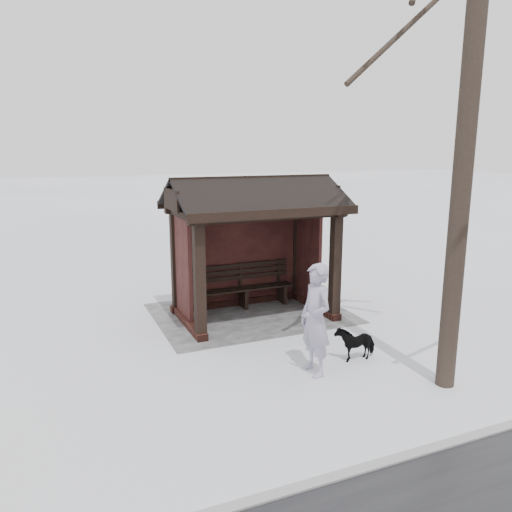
% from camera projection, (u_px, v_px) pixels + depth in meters
% --- Properties ---
extents(ground, '(120.00, 120.00, 0.00)m').
position_uv_depth(ground, '(254.00, 316.00, 11.08)').
color(ground, white).
rests_on(ground, ground).
extents(kerb, '(120.00, 0.15, 0.06)m').
position_uv_depth(kerb, '(427.00, 451.00, 6.14)').
color(kerb, gray).
rests_on(kerb, ground).
extents(trampled_patch, '(4.20, 3.20, 0.02)m').
position_uv_depth(trampled_patch, '(251.00, 313.00, 11.26)').
color(trampled_patch, gray).
rests_on(trampled_patch, ground).
extents(bus_shelter, '(3.60, 2.40, 3.09)m').
position_uv_depth(bus_shelter, '(251.00, 219.00, 10.77)').
color(bus_shelter, '#351813').
rests_on(bus_shelter, ground).
extents(pedestrian, '(0.49, 0.71, 1.87)m').
position_uv_depth(pedestrian, '(316.00, 320.00, 8.08)').
color(pedestrian, '#A199B4').
rests_on(pedestrian, ground).
extents(dog, '(0.72, 0.34, 0.60)m').
position_uv_depth(dog, '(355.00, 342.00, 8.80)').
color(dog, black).
rests_on(dog, ground).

